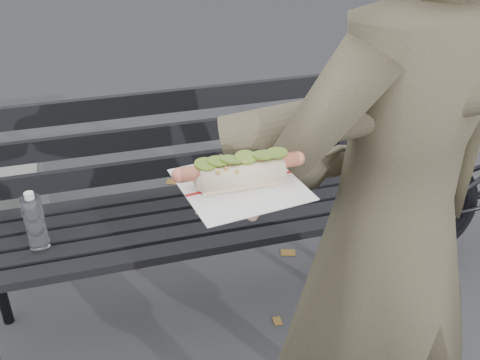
% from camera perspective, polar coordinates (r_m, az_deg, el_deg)
% --- Properties ---
extents(park_bench, '(1.50, 0.44, 0.88)m').
position_cam_1_polar(park_bench, '(2.03, -7.01, -1.65)').
color(park_bench, black).
rests_on(park_bench, ground).
extents(person, '(0.70, 0.54, 1.71)m').
position_cam_1_polar(person, '(1.30, 14.84, -5.28)').
color(person, '#423C2C').
rests_on(person, ground).
extents(held_hotdog, '(0.62, 0.32, 0.20)m').
position_cam_1_polar(held_hotdog, '(1.03, 8.88, 5.05)').
color(held_hotdog, '#423C2C').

